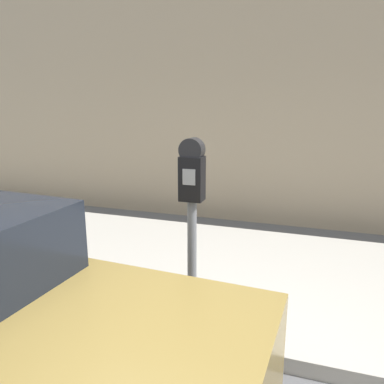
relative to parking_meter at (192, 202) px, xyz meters
name	(u,v)px	position (x,y,z in m)	size (l,w,h in m)	color
sidewalk	(248,276)	(0.27, 1.21, -1.16)	(24.00, 2.80, 0.14)	#BCB7AD
building_facade	(281,37)	(0.27, 3.53, 1.74)	(24.00, 0.30, 5.93)	tan
parking_meter	(192,202)	(0.00, 0.00, 0.00)	(0.18, 0.15, 1.59)	slate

